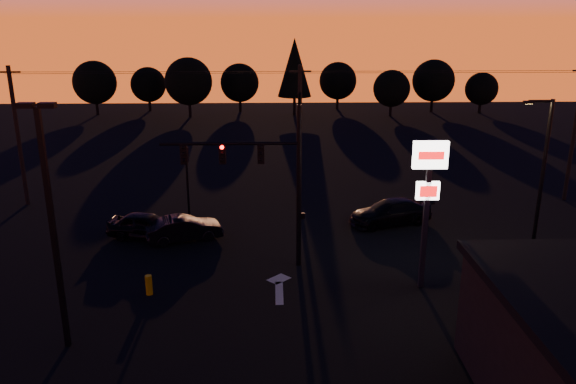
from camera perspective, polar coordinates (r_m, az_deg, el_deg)
The scene contains 25 objects.
ground at distance 24.67m, azimuth -2.05°, elevation -11.30°, with size 120.00×120.00×0.00m, color black.
lane_arrow at distance 26.14m, azimuth -0.91°, elevation -9.53°, with size 1.20×3.10×0.01m.
traffic_signal_mast at distance 26.56m, azimuth -2.31°, elevation 2.29°, with size 6.79×0.52×8.58m.
secondary_signal at distance 34.74m, azimuth -10.24°, elevation 2.09°, with size 0.30×0.31×4.35m.
parking_lot_light at distance 21.25m, azimuth -22.95°, elevation -2.04°, with size 1.25×0.30×9.14m.
pylon_sign at distance 25.08m, azimuth 14.06°, elevation 0.82°, with size 1.50×0.28×6.80m.
streetlight at distance 31.28m, azimuth 24.36°, elevation 2.07°, with size 1.55×0.35×8.00m.
utility_pole_0 at distance 39.86m, azimuth -25.73°, elevation 5.15°, with size 1.40×0.26×9.00m.
utility_pole_1 at distance 36.43m, azimuth 1.20°, elevation 5.87°, with size 1.40×0.26×9.00m.
utility_pole_2 at distance 41.39m, azimuth 27.07°, elevation 5.36°, with size 1.40×0.26×9.00m.
power_wires at distance 35.85m, azimuth 1.24°, elevation 12.11°, with size 36.00×1.22×0.07m.
bollard at distance 25.99m, azimuth -13.95°, elevation -9.15°, with size 0.30×0.30×0.91m, color #C09000.
tree_0 at distance 75.45m, azimuth -19.05°, elevation 10.47°, with size 5.36×5.36×6.74m.
tree_1 at distance 76.88m, azimuth -14.01°, elevation 10.54°, with size 4.54×4.54×5.71m.
tree_2 at distance 70.81m, azimuth -10.08°, elevation 11.00°, with size 5.77×5.78×7.26m.
tree_3 at distance 74.23m, azimuth -4.94°, elevation 10.99°, with size 4.95×4.95×6.22m.
tree_4 at distance 70.96m, azimuth 0.67°, elevation 12.54°, with size 4.18×4.18×9.50m.
tree_5 at distance 76.59m, azimuth 5.09°, elevation 11.18°, with size 4.95×4.95×6.22m.
tree_6 at distance 71.69m, azimuth 10.48°, elevation 10.30°, with size 4.54×4.54×5.71m.
tree_7 at distance 75.96m, azimuth 14.56°, elevation 10.90°, with size 5.36×5.36×6.74m.
tree_8 at distance 76.98m, azimuth 19.07°, elevation 9.88°, with size 4.12×4.12×5.19m.
car_left at distance 32.24m, azimuth -14.20°, elevation -3.34°, with size 1.73×4.31×1.47m, color black.
car_mid at distance 31.52m, azimuth -10.52°, elevation -3.67°, with size 1.45×4.16×1.37m, color black.
car_right at distance 33.97m, azimuth 10.36°, elevation -2.03°, with size 2.04×5.02×1.46m, color black.
suv_parked at distance 23.97m, azimuth 23.82°, elevation -11.91°, with size 2.33×5.05×1.40m, color black.
Camera 1 is at (0.28, -21.66, 11.80)m, focal length 35.00 mm.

